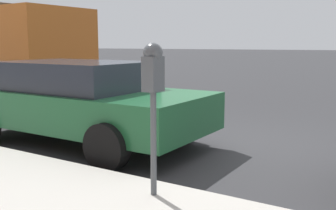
% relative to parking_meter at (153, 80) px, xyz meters
% --- Properties ---
extents(ground_plane, '(220.00, 220.00, 0.00)m').
position_rel_parking_meter_xyz_m(ground_plane, '(2.56, 0.37, -1.29)').
color(ground_plane, '#333335').
extents(parking_meter, '(0.21, 0.19, 1.51)m').
position_rel_parking_meter_xyz_m(parking_meter, '(0.00, 0.00, 0.00)').
color(parking_meter, '#4C5156').
rests_on(parking_meter, sidewalk).
extents(car_green, '(2.11, 4.27, 1.35)m').
position_rel_parking_meter_xyz_m(car_green, '(1.58, 2.52, -0.56)').
color(car_green, '#1E5B33').
rests_on(car_green, ground_plane).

